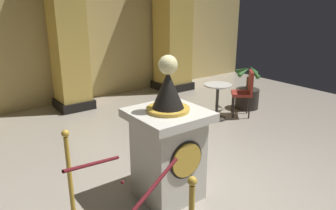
# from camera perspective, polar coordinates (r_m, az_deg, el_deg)

# --- Properties ---
(ground_plane) EXTENTS (11.74, 11.74, 0.00)m
(ground_plane) POSITION_cam_1_polar(r_m,az_deg,el_deg) (4.18, 7.06, -16.05)
(ground_plane) COLOR #9E9384
(back_wall) EXTENTS (11.74, 0.16, 3.76)m
(back_wall) POSITION_cam_1_polar(r_m,az_deg,el_deg) (7.86, -18.90, 13.80)
(back_wall) COLOR tan
(back_wall) RESTS_ON ground_plane
(pedestal_clock) EXTENTS (0.84, 0.84, 1.76)m
(pedestal_clock) POSITION_cam_1_polar(r_m,az_deg,el_deg) (3.88, 0.04, -7.07)
(pedestal_clock) COLOR beige
(pedestal_clock) RESTS_ON ground_plane
(stanchion_near) EXTENTS (0.24, 0.24, 1.07)m
(stanchion_near) POSITION_cam_1_polar(r_m,az_deg,el_deg) (3.77, -16.69, -14.01)
(stanchion_near) COLOR gold
(stanchion_near) RESTS_ON ground_plane
(velvet_rope) EXTENTS (0.97, 0.99, 0.22)m
(velvet_rope) POSITION_cam_1_polar(r_m,az_deg,el_deg) (3.11, -8.09, -11.94)
(velvet_rope) COLOR #591419
(column_right) EXTENTS (0.91, 0.91, 3.61)m
(column_right) POSITION_cam_1_polar(r_m,az_deg,el_deg) (8.66, 0.84, 14.44)
(column_right) COLOR black
(column_right) RESTS_ON ground_plane
(column_centre_rear) EXTENTS (0.78, 0.78, 3.61)m
(column_centre_rear) POSITION_cam_1_polar(r_m,az_deg,el_deg) (7.31, -17.37, 13.00)
(column_centre_rear) COLOR black
(column_centre_rear) RESTS_ON ground_plane
(potted_palm_right) EXTENTS (0.66, 0.65, 1.00)m
(potted_palm_right) POSITION_cam_1_polar(r_m,az_deg,el_deg) (7.48, 13.75, 1.61)
(potted_palm_right) COLOR #2D2823
(potted_palm_right) RESTS_ON ground_plane
(cafe_table) EXTENTS (0.55, 0.55, 0.73)m
(cafe_table) POSITION_cam_1_polar(r_m,az_deg,el_deg) (6.60, 8.67, 1.38)
(cafe_table) COLOR #332D28
(cafe_table) RESTS_ON ground_plane
(cafe_chair_red) EXTENTS (0.57, 0.57, 0.96)m
(cafe_chair_red) POSITION_cam_1_polar(r_m,az_deg,el_deg) (6.87, 13.49, 2.68)
(cafe_chair_red) COLOR black
(cafe_chair_red) RESTS_ON ground_plane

